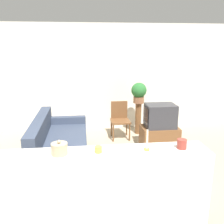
# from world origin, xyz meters

# --- Properties ---
(ground_plane) EXTENTS (14.00, 14.00, 0.00)m
(ground_plane) POSITION_xyz_m (0.00, 0.00, 0.00)
(ground_plane) COLOR tan
(wall_back) EXTENTS (9.00, 0.06, 2.70)m
(wall_back) POSITION_xyz_m (0.00, 3.43, 1.35)
(wall_back) COLOR silver
(wall_back) RESTS_ON ground_plane
(couch) EXTENTS (0.95, 1.99, 0.85)m
(couch) POSITION_xyz_m (-0.68, 1.47, 0.30)
(couch) COLOR #384256
(couch) RESTS_ON ground_plane
(tv_stand) EXTENTS (0.77, 0.51, 0.50)m
(tv_stand) POSITION_xyz_m (1.39, 1.82, 0.25)
(tv_stand) COLOR brown
(tv_stand) RESTS_ON ground_plane
(television) EXTENTS (0.62, 0.45, 0.48)m
(television) POSITION_xyz_m (1.38, 1.82, 0.74)
(television) COLOR #333338
(television) RESTS_ON tv_stand
(wooden_chair) EXTENTS (0.44, 0.44, 0.87)m
(wooden_chair) POSITION_xyz_m (0.66, 2.63, 0.48)
(wooden_chair) COLOR brown
(wooden_chair) RESTS_ON ground_plane
(plant_stand) EXTENTS (0.15, 0.15, 0.79)m
(plant_stand) POSITION_xyz_m (1.15, 2.85, 0.40)
(plant_stand) COLOR brown
(plant_stand) RESTS_ON ground_plane
(potted_plant) EXTENTS (0.37, 0.37, 0.50)m
(potted_plant) POSITION_xyz_m (1.15, 2.85, 1.06)
(potted_plant) COLOR #8E5B3D
(potted_plant) RESTS_ON plant_stand
(foreground_counter) EXTENTS (2.58, 0.44, 0.95)m
(foreground_counter) POSITION_xyz_m (0.00, -0.33, 0.48)
(foreground_counter) COLOR silver
(foreground_counter) RESTS_ON ground_plane
(decorative_bowl) EXTENTS (0.19, 0.19, 0.18)m
(decorative_bowl) POSITION_xyz_m (-0.48, -0.33, 1.02)
(decorative_bowl) COLOR tan
(decorative_bowl) RESTS_ON foreground_counter
(candle_jar) EXTENTS (0.08, 0.08, 0.08)m
(candle_jar) POSITION_xyz_m (-0.04, -0.33, 0.99)
(candle_jar) COLOR gold
(candle_jar) RESTS_ON foreground_counter
(candlestick) EXTENTS (0.07, 0.07, 0.26)m
(candlestick) POSITION_xyz_m (0.54, -0.33, 1.04)
(candlestick) COLOR #B7933D
(candlestick) RESTS_ON foreground_counter
(coffee_tin) EXTENTS (0.12, 0.12, 0.12)m
(coffee_tin) POSITION_xyz_m (0.97, -0.33, 1.01)
(coffee_tin) COLOR #99382D
(coffee_tin) RESTS_ON foreground_counter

